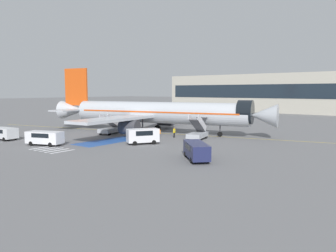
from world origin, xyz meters
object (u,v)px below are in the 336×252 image
object	(u,v)px
ground_crew_0	(140,129)
ground_crew_3	(131,130)
ground_crew_1	(159,133)
airliner	(155,113)
service_van_0	(4,133)
boarding_stairs_aft	(110,129)
terminal_building	(283,93)
fuel_tanker	(193,116)
service_van_3	(45,137)
service_van_1	(143,135)
boarding_stairs_forward	(198,133)
service_van_2	(196,150)
ground_crew_2	(174,132)

from	to	relation	value
ground_crew_0	ground_crew_3	size ratio (longest dim) A/B	0.93
ground_crew_1	airliner	bearing A→B (deg)	65.67
service_van_0	ground_crew_3	size ratio (longest dim) A/B	2.59
boarding_stairs_aft	service_van_0	size ratio (longest dim) A/B	1.22
airliner	service_van_0	world-z (taller)	airliner
ground_crew_3	terminal_building	size ratio (longest dim) A/B	0.02
fuel_tanker	service_van_3	xyz separation A→B (m)	(2.37, -42.34, -0.41)
service_van_1	terminal_building	xyz separation A→B (m)	(-6.90, 82.95, 5.57)
fuel_tanker	ground_crew_0	distance (m)	25.77
ground_crew_3	service_van_0	bearing A→B (deg)	67.38
ground_crew_1	ground_crew_3	xyz separation A→B (m)	(-6.00, -0.17, 0.07)
boarding_stairs_forward	boarding_stairs_aft	bearing A→B (deg)	180.00
boarding_stairs_forward	service_van_0	xyz separation A→B (m)	(-23.92, -18.96, 0.15)
service_van_1	ground_crew_3	distance (m)	9.18
service_van_2	terminal_building	world-z (taller)	terminal_building
airliner	service_van_2	bearing A→B (deg)	37.24
ground_crew_0	service_van_1	bearing A→B (deg)	149.76
ground_crew_0	ground_crew_2	size ratio (longest dim) A/B	0.96
airliner	fuel_tanker	xyz separation A→B (m)	(-5.94, 22.19, -2.14)
service_van_0	service_van_3	size ratio (longest dim) A/B	0.82
fuel_tanker	service_van_3	world-z (taller)	fuel_tanker
airliner	ground_crew_0	xyz separation A→B (m)	(-0.91, -3.08, -2.82)
airliner	terminal_building	bearing A→B (deg)	166.76
service_van_0	service_van_3	world-z (taller)	service_van_3
service_van_2	ground_crew_1	world-z (taller)	service_van_2
ground_crew_1	boarding_stairs_aft	bearing A→B (deg)	114.10
fuel_tanker	service_van_2	size ratio (longest dim) A/B	2.02
service_van_2	ground_crew_1	distance (m)	16.91
service_van_1	ground_crew_3	bearing A→B (deg)	-2.59
service_van_2	service_van_3	bearing A→B (deg)	147.18
terminal_building	ground_crew_2	bearing A→B (deg)	-84.89
boarding_stairs_forward	ground_crew_0	distance (m)	11.52
airliner	boarding_stairs_aft	xyz separation A→B (m)	(-5.47, -5.91, -2.78)
boarding_stairs_aft	service_van_0	xyz separation A→B (m)	(-7.88, -15.14, 0.19)
ground_crew_1	ground_crew_3	distance (m)	6.01
ground_crew_3	terminal_building	distance (m)	77.77
fuel_tanker	terminal_building	size ratio (longest dim) A/B	0.12
boarding_stairs_forward	service_van_2	distance (m)	15.64
boarding_stairs_forward	terminal_building	distance (m)	75.23
boarding_stairs_aft	ground_crew_0	distance (m)	5.36
service_van_0	ground_crew_3	bearing A→B (deg)	-46.68
boarding_stairs_forward	ground_crew_1	size ratio (longest dim) A/B	3.35
airliner	ground_crew_0	world-z (taller)	airliner
ground_crew_0	boarding_stairs_forward	bearing A→B (deg)	-159.79
boarding_stairs_aft	fuel_tanker	xyz separation A→B (m)	(-0.47, 28.10, 0.64)
boarding_stairs_forward	fuel_tanker	size ratio (longest dim) A/B	0.51
fuel_tanker	service_van_0	xyz separation A→B (m)	(-7.41, -43.23, -0.45)
service_van_3	boarding_stairs_forward	bearing A→B (deg)	121.76
ground_crew_0	ground_crew_1	xyz separation A→B (m)	(6.18, -2.17, 0.02)
service_van_0	ground_crew_3	world-z (taller)	service_van_0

